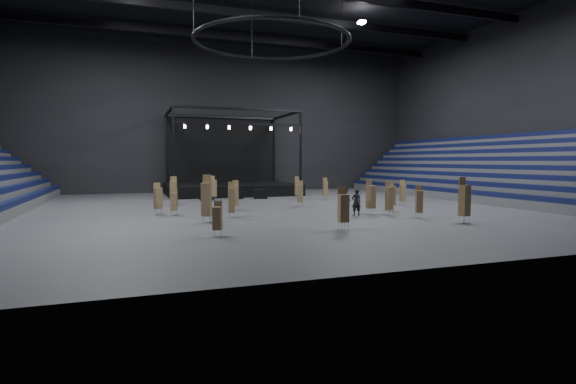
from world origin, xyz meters
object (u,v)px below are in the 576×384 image
object	(u,v)px
chair_stack_9	(173,190)
chair_stack_11	(419,201)
chair_stack_4	(235,195)
chair_stack_2	(403,192)
chair_stack_6	(300,193)
crew_member	(346,199)
chair_stack_0	(391,195)
chair_stack_13	(297,187)
chair_stack_15	(213,188)
chair_stack_7	(174,201)
chair_stack_10	(464,200)
chair_stack_14	(206,199)
chair_stack_5	(371,196)
chair_stack_12	(343,207)
chair_stack_1	(231,200)
man_center	(356,202)
flight_case_left	(207,196)
chair_stack_3	(217,218)
flight_case_mid	(238,195)
chair_stack_16	(389,198)
stage	(229,181)
flight_case_right	(260,194)
chair_stack_17	(158,198)

from	to	relation	value
chair_stack_9	chair_stack_11	world-z (taller)	chair_stack_9
chair_stack_4	chair_stack_2	bearing A→B (deg)	17.36
chair_stack_6	crew_member	world-z (taller)	chair_stack_6
chair_stack_0	chair_stack_13	distance (m)	12.69
chair_stack_15	chair_stack_0	bearing A→B (deg)	-62.85
chair_stack_7	chair_stack_10	distance (m)	18.90
chair_stack_4	chair_stack_14	distance (m)	6.81
chair_stack_15	chair_stack_5	bearing A→B (deg)	-73.04
chair_stack_0	chair_stack_12	distance (m)	10.47
chair_stack_15	chair_stack_1	bearing A→B (deg)	-108.77
chair_stack_7	chair_stack_14	xyz separation A→B (m)	(1.48, -4.61, 0.50)
chair_stack_7	man_center	size ratio (longest dim) A/B	1.01
flight_case_left	chair_stack_3	distance (m)	20.98
chair_stack_1	chair_stack_4	distance (m)	4.13
flight_case_mid	chair_stack_0	distance (m)	16.50
chair_stack_11	chair_stack_12	bearing A→B (deg)	-136.36
chair_stack_0	chair_stack_11	xyz separation A→B (m)	(-0.56, -4.22, -0.08)
chair_stack_13	chair_stack_16	distance (m)	14.55
chair_stack_13	chair_stack_3	bearing A→B (deg)	-111.72
chair_stack_15	chair_stack_12	bearing A→B (deg)	-93.83
chair_stack_6	chair_stack_14	size ratio (longest dim) A/B	0.72
flight_case_mid	chair_stack_12	distance (m)	21.33
stage	flight_case_right	bearing A→B (deg)	-78.32
chair_stack_16	man_center	distance (m)	2.40
chair_stack_3	chair_stack_11	xyz separation A→B (m)	(13.94, 2.99, 0.15)
chair_stack_15	chair_stack_11	bearing A→B (deg)	-72.03
flight_case_mid	chair_stack_12	xyz separation A→B (m)	(0.95, -21.30, 0.87)
flight_case_right	chair_stack_4	xyz separation A→B (m)	(-4.74, -9.73, 0.74)
stage	chair_stack_13	size ratio (longest dim) A/B	6.28
chair_stack_3	chair_stack_14	world-z (taller)	chair_stack_14
chair_stack_7	chair_stack_9	xyz separation A→B (m)	(0.62, 7.23, 0.31)
flight_case_right	chair_stack_9	xyz separation A→B (m)	(-8.75, -3.93, 0.84)
chair_stack_9	stage	bearing A→B (deg)	69.13
flight_case_mid	chair_stack_10	size ratio (longest dim) A/B	0.38
flight_case_mid	chair_stack_11	world-z (taller)	chair_stack_11
chair_stack_1	chair_stack_9	xyz separation A→B (m)	(-2.84, 9.76, 0.09)
chair_stack_1	chair_stack_7	bearing A→B (deg)	152.85
chair_stack_2	chair_stack_10	distance (m)	10.47
chair_stack_7	chair_stack_12	distance (m)	12.60
chair_stack_12	flight_case_left	bearing A→B (deg)	107.60
chair_stack_12	chair_stack_16	size ratio (longest dim) A/B	0.99
stage	chair_stack_5	world-z (taller)	stage
chair_stack_10	crew_member	world-z (taller)	chair_stack_10
chair_stack_1	chair_stack_13	distance (m)	15.56
chair_stack_1	crew_member	bearing A→B (deg)	14.97
flight_case_mid	flight_case_right	world-z (taller)	flight_case_right
chair_stack_10	chair_stack_17	world-z (taller)	chair_stack_10
flight_case_left	chair_stack_1	world-z (taller)	chair_stack_1
chair_stack_3	chair_stack_2	bearing A→B (deg)	53.93
chair_stack_3	chair_stack_15	bearing A→B (deg)	104.31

